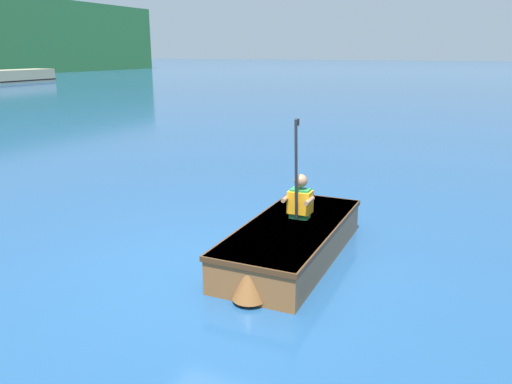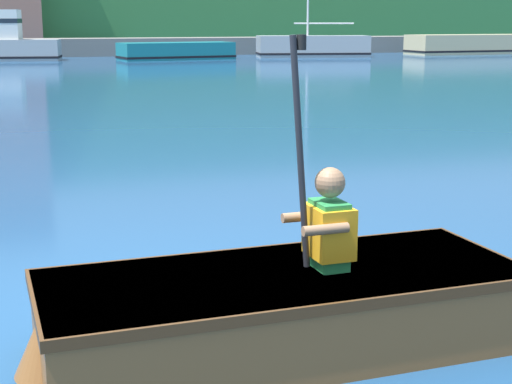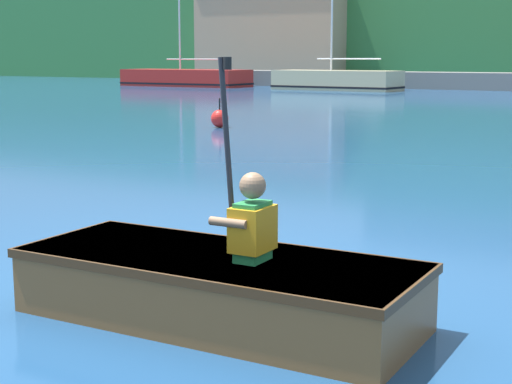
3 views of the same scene
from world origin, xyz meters
The scene contains 4 objects.
ground_plane centered at (0.00, 0.00, 0.00)m, with size 300.00×300.00×0.00m, color navy.
moored_boat_dock_east_inner centered at (24.52, 33.40, 0.49)m, with size 7.77×2.51×1.05m.
rowboat_foreground centered at (0.73, -0.67, 0.25)m, with size 2.82×1.13×0.44m.
person_paddler centered at (1.03, -0.67, 0.71)m, with size 0.36×0.36×1.29m.
Camera 1 is at (-4.67, -2.74, 2.49)m, focal length 35.00 mm.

